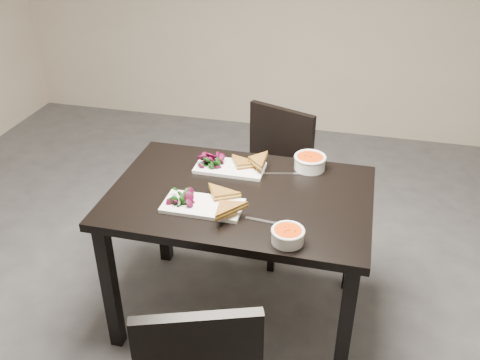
{
  "coord_description": "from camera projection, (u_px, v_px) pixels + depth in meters",
  "views": [
    {
      "loc": [
        0.56,
        -1.84,
        2.03
      ],
      "look_at": [
        0.07,
        0.13,
        0.82
      ],
      "focal_mm": 39.14,
      "sensor_mm": 36.0,
      "label": 1
    }
  ],
  "objects": [
    {
      "name": "salad_far",
      "position": [
        210.0,
        160.0,
        2.59
      ],
      "size": [
        0.11,
        0.1,
        0.05
      ],
      "primitive_type": null,
      "color": "black",
      "rests_on": "plate_far"
    },
    {
      "name": "plate_far",
      "position": [
        230.0,
        168.0,
        2.59
      ],
      "size": [
        0.34,
        0.17,
        0.02
      ],
      "primitive_type": "cube",
      "color": "white",
      "rests_on": "table"
    },
    {
      "name": "cutlery_far",
      "position": [
        281.0,
        174.0,
        2.55
      ],
      "size": [
        0.18,
        0.06,
        0.0
      ],
      "primitive_type": "cube",
      "rotation": [
        0.0,
        0.0,
        0.23
      ],
      "color": "silver",
      "rests_on": "table"
    },
    {
      "name": "cutlery_near",
      "position": [
        266.0,
        221.0,
        2.21
      ],
      "size": [
        0.18,
        0.03,
        0.0
      ],
      "primitive_type": "cube",
      "rotation": [
        0.0,
        0.0,
        -0.08
      ],
      "color": "silver",
      "rests_on": "table"
    },
    {
      "name": "soup_bowl_near",
      "position": [
        288.0,
        235.0,
        2.07
      ],
      "size": [
        0.14,
        0.14,
        0.06
      ],
      "color": "white",
      "rests_on": "table"
    },
    {
      "name": "soup_bowl_far",
      "position": [
        310.0,
        161.0,
        2.58
      ],
      "size": [
        0.16,
        0.16,
        0.07
      ],
      "color": "white",
      "rests_on": "table"
    },
    {
      "name": "sandwich_near",
      "position": [
        218.0,
        199.0,
        2.28
      ],
      "size": [
        0.22,
        0.2,
        0.06
      ],
      "primitive_type": null,
      "rotation": [
        0.0,
        0.0,
        0.51
      ],
      "color": "olive",
      "rests_on": "plate_near"
    },
    {
      "name": "table",
      "position": [
        240.0,
        211.0,
        2.45
      ],
      "size": [
        1.2,
        0.8,
        0.75
      ],
      "color": "black",
      "rests_on": "ground"
    },
    {
      "name": "salad_near",
      "position": [
        181.0,
        197.0,
        2.3
      ],
      "size": [
        0.11,
        0.1,
        0.05
      ],
      "primitive_type": null,
      "color": "black",
      "rests_on": "plate_near"
    },
    {
      "name": "plate_near",
      "position": [
        203.0,
        206.0,
        2.3
      ],
      "size": [
        0.35,
        0.18,
        0.02
      ],
      "primitive_type": "cube",
      "color": "white",
      "rests_on": "table"
    },
    {
      "name": "chair_far",
      "position": [
        270.0,
        172.0,
        3.11
      ],
      "size": [
        0.54,
        0.54,
        0.85
      ],
      "rotation": [
        0.0,
        0.0,
        -0.36
      ],
      "color": "black",
      "rests_on": "ground"
    },
    {
      "name": "ground",
      "position": [
        220.0,
        328.0,
        2.69
      ],
      "size": [
        5.0,
        5.0,
        0.0
      ],
      "primitive_type": "plane",
      "color": "#47474C",
      "rests_on": "ground"
    },
    {
      "name": "sandwich_far",
      "position": [
        242.0,
        164.0,
        2.55
      ],
      "size": [
        0.21,
        0.19,
        0.06
      ],
      "primitive_type": null,
      "rotation": [
        0.0,
        0.0,
        0.48
      ],
      "color": "olive",
      "rests_on": "plate_far"
    }
  ]
}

